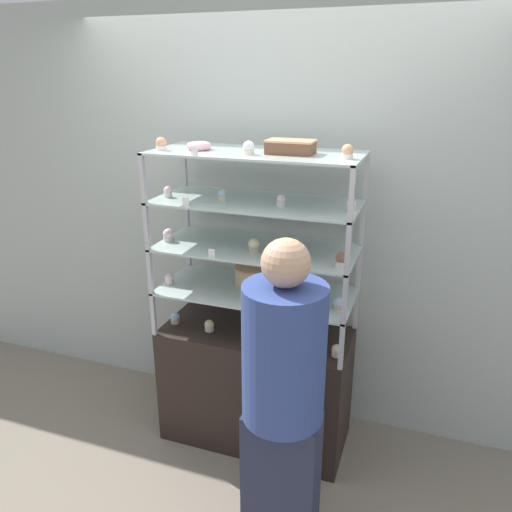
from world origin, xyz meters
name	(u,v)px	position (x,y,z in m)	size (l,w,h in m)	color
ground_plane	(256,433)	(0.00, 0.00, 0.00)	(20.00, 20.00, 0.00)	gray
back_wall	(277,223)	(0.00, 0.39, 1.30)	(8.00, 0.05, 2.60)	#A8B2AD
display_base	(256,384)	(0.00, 0.00, 0.37)	(1.11, 0.49, 0.74)	black
display_riser_lower	(256,293)	(0.00, 0.00, 0.99)	(1.11, 0.49, 0.26)	#B7B7BC
display_riser_middle	(256,250)	(0.00, 0.00, 1.25)	(1.11, 0.49, 0.26)	#B7B7BC
display_riser_upper	(256,204)	(0.00, 0.00, 1.51)	(1.11, 0.49, 0.26)	#B7B7BC
display_riser_top	(256,155)	(0.00, 0.00, 1.78)	(1.11, 0.49, 0.26)	#B7B7BC
layer_cake_centerpiece	(252,275)	(-0.05, 0.08, 1.06)	(0.21, 0.21, 0.11)	#DBBC84
sheet_cake_frosted	(291,147)	(0.19, -0.01, 1.83)	(0.24, 0.15, 0.07)	brown
cupcake_0	(175,318)	(-0.50, -0.07, 0.77)	(0.06, 0.06, 0.07)	#CCB28C
cupcake_1	(209,326)	(-0.26, -0.09, 0.77)	(0.06, 0.06, 0.07)	beige
cupcake_2	(252,332)	(0.00, -0.07, 0.77)	(0.06, 0.06, 0.07)	white
cupcake_3	(292,341)	(0.25, -0.10, 0.77)	(0.06, 0.06, 0.07)	beige
cupcake_4	(337,351)	(0.50, -0.12, 0.77)	(0.06, 0.06, 0.07)	beige
price_tag_0	(264,350)	(0.13, -0.23, 0.76)	(0.04, 0.00, 0.04)	white
cupcake_5	(169,279)	(-0.51, -0.08, 1.04)	(0.05, 0.05, 0.07)	white
cupcake_6	(281,293)	(0.17, -0.06, 1.04)	(0.05, 0.05, 0.07)	#CCB28C
cupcake_7	(338,303)	(0.49, -0.08, 1.04)	(0.05, 0.05, 0.07)	#CCB28C
price_tag_1	(298,312)	(0.31, -0.23, 1.03)	(0.04, 0.00, 0.04)	white
cupcake_8	(168,235)	(-0.51, -0.07, 1.30)	(0.06, 0.06, 0.07)	beige
cupcake_9	(254,245)	(0.01, -0.08, 1.30)	(0.06, 0.06, 0.07)	#CCB28C
cupcake_10	(341,260)	(0.50, -0.13, 1.30)	(0.06, 0.06, 0.07)	white
price_tag_2	(212,253)	(-0.17, -0.23, 1.29)	(0.04, 0.00, 0.04)	white
cupcake_11	(168,192)	(-0.49, -0.08, 1.56)	(0.05, 0.05, 0.06)	white
cupcake_12	(223,195)	(-0.17, -0.05, 1.56)	(0.05, 0.05, 0.06)	beige
cupcake_13	(281,201)	(0.16, -0.06, 1.56)	(0.05, 0.05, 0.06)	white
cupcake_14	(351,206)	(0.52, -0.05, 1.56)	(0.05, 0.05, 0.06)	beige
price_tag_3	(186,202)	(-0.30, -0.23, 1.55)	(0.04, 0.00, 0.04)	white
cupcake_15	(161,144)	(-0.49, -0.12, 1.82)	(0.06, 0.06, 0.07)	white
cupcake_16	(248,148)	(0.00, -0.11, 1.82)	(0.06, 0.06, 0.07)	beige
cupcake_17	(347,152)	(0.49, -0.07, 1.82)	(0.06, 0.06, 0.07)	white
price_tag_4	(195,151)	(-0.24, -0.23, 1.81)	(0.04, 0.00, 0.04)	white
donut_glazed	(199,146)	(-0.31, -0.04, 1.81)	(0.13, 0.13, 0.04)	#EFB2BC
customer_figure	(283,394)	(0.36, -0.67, 0.83)	(0.36, 0.36, 1.56)	#282D47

